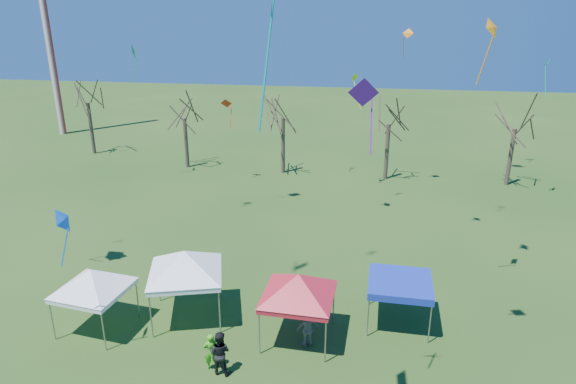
# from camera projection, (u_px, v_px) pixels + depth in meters

# --- Properties ---
(ground) EXTENTS (140.00, 140.00, 0.00)m
(ground) POSITION_uv_depth(u_px,v_px,m) (244.00, 369.00, 19.99)
(ground) COLOR #224215
(ground) RESTS_ON ground
(radio_mast) EXTENTS (0.70, 0.70, 25.00)m
(radio_mast) POSITION_uv_depth(u_px,v_px,m) (44.00, 11.00, 51.03)
(radio_mast) COLOR silver
(radio_mast) RESTS_ON ground
(tree_0) EXTENTS (3.83, 3.83, 8.44)m
(tree_0) POSITION_uv_depth(u_px,v_px,m) (85.00, 84.00, 46.00)
(tree_0) COLOR #3D2D21
(tree_0) RESTS_ON ground
(tree_1) EXTENTS (3.42, 3.42, 7.54)m
(tree_1) POSITION_uv_depth(u_px,v_px,m) (183.00, 100.00, 42.30)
(tree_1) COLOR #3D2D21
(tree_1) RESTS_ON ground
(tree_2) EXTENTS (3.71, 3.71, 8.18)m
(tree_2) POSITION_uv_depth(u_px,v_px,m) (283.00, 97.00, 40.69)
(tree_2) COLOR #3D2D21
(tree_2) RESTS_ON ground
(tree_3) EXTENTS (3.59, 3.59, 7.91)m
(tree_3) POSITION_uv_depth(u_px,v_px,m) (390.00, 104.00, 39.28)
(tree_3) COLOR #3D2D21
(tree_3) RESTS_ON ground
(tree_4) EXTENTS (3.58, 3.58, 7.89)m
(tree_4) POSITION_uv_depth(u_px,v_px,m) (518.00, 108.00, 37.93)
(tree_4) COLOR #3D2D21
(tree_4) RESTS_ON ground
(tent_white_west) EXTENTS (3.74, 3.74, 3.33)m
(tent_white_west) POSITION_uv_depth(u_px,v_px,m) (91.00, 274.00, 21.60)
(tent_white_west) COLOR gray
(tent_white_west) RESTS_ON ground
(tent_white_mid) EXTENTS (4.17, 4.17, 3.82)m
(tent_white_mid) POSITION_uv_depth(u_px,v_px,m) (184.00, 255.00, 22.30)
(tent_white_mid) COLOR gray
(tent_white_mid) RESTS_ON ground
(tent_red) EXTENTS (4.04, 4.04, 3.56)m
(tent_red) POSITION_uv_depth(u_px,v_px,m) (298.00, 279.00, 20.85)
(tent_red) COLOR gray
(tent_red) RESTS_ON ground
(tent_blue) EXTENTS (2.81, 2.81, 2.13)m
(tent_blue) POSITION_uv_depth(u_px,v_px,m) (400.00, 284.00, 22.23)
(tent_blue) COLOR gray
(tent_blue) RESTS_ON ground
(person_grey) EXTENTS (1.04, 0.72, 1.64)m
(person_grey) POSITION_uv_depth(u_px,v_px,m) (308.00, 329.00, 21.07)
(person_grey) COLOR slate
(person_grey) RESTS_ON ground
(person_dark) EXTENTS (0.95, 0.78, 1.82)m
(person_dark) POSITION_uv_depth(u_px,v_px,m) (220.00, 353.00, 19.52)
(person_dark) COLOR black
(person_dark) RESTS_ON ground
(person_green) EXTENTS (0.67, 0.58, 1.56)m
(person_green) POSITION_uv_depth(u_px,v_px,m) (211.00, 351.00, 19.81)
(person_green) COLOR #42A61A
(person_green) RESTS_ON ground
(kite_13) EXTENTS (0.90, 0.66, 2.24)m
(kite_13) POSITION_uv_depth(u_px,v_px,m) (227.00, 104.00, 38.65)
(kite_13) COLOR red
(kite_13) RESTS_ON ground
(kite_2) EXTENTS (0.66, 1.15, 2.79)m
(kite_2) POSITION_uv_depth(u_px,v_px,m) (134.00, 51.00, 37.75)
(kite_2) COLOR green
(kite_2) RESTS_ON ground
(kite_22) EXTENTS (0.96, 1.01, 2.68)m
(kite_22) POSITION_uv_depth(u_px,v_px,m) (355.00, 79.00, 36.06)
(kite_22) COLOR #EBFF1A
(kite_22) RESTS_ON ground
(kite_1) EXTENTS (0.63, 1.04, 2.23)m
(kite_1) POSITION_uv_depth(u_px,v_px,m) (63.00, 221.00, 18.66)
(kite_1) COLOR blue
(kite_1) RESTS_ON ground
(kite_27) EXTENTS (0.89, 0.58, 2.15)m
(kite_27) POSITION_uv_depth(u_px,v_px,m) (364.00, 94.00, 14.14)
(kite_27) COLOR #76169D
(kite_27) RESTS_ON ground
(kite_17) EXTENTS (0.95, 0.99, 2.71)m
(kite_17) POSITION_uv_depth(u_px,v_px,m) (492.00, 29.00, 20.85)
(kite_17) COLOR orange
(kite_17) RESTS_ON ground
(kite_12) EXTENTS (0.57, 0.87, 2.66)m
(kite_12) POSITION_uv_depth(u_px,v_px,m) (548.00, 64.00, 33.40)
(kite_12) COLOR #0DC59A
(kite_12) RESTS_ON ground
(kite_19) EXTENTS (0.85, 0.65, 2.01)m
(kite_19) POSITION_uv_depth(u_px,v_px,m) (408.00, 34.00, 35.18)
(kite_19) COLOR orange
(kite_19) RESTS_ON ground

